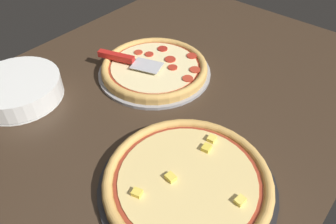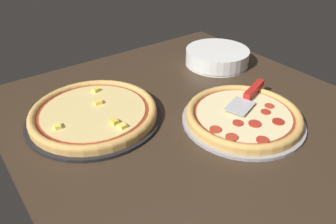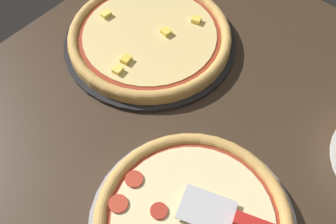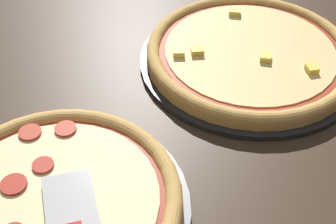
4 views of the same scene
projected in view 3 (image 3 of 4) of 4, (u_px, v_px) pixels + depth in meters
ground_plane at (158, 192)px, 75.24cm from camera, size 135.51×107.36×3.60cm
pizza_pan_front at (192, 224)px, 69.34cm from camera, size 36.89×36.89×1.00cm
pizza_front at (193, 221)px, 67.77cm from camera, size 34.67×34.67×2.90cm
pizza_pan_back at (150, 41)px, 94.47cm from camera, size 41.11×41.11×1.00cm
pizza_back at (150, 36)px, 92.88cm from camera, size 38.65×38.65×3.18cm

